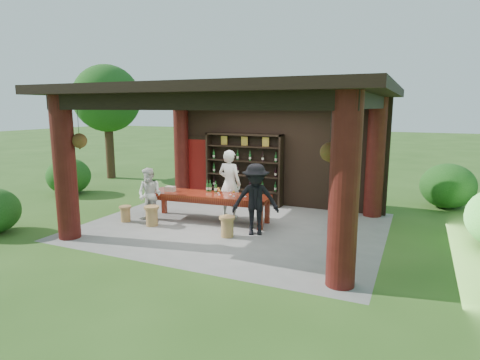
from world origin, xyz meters
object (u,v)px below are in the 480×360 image
at_px(guest_man, 256,199).
at_px(stool_far_left, 125,213).
at_px(stool_near_left, 152,215).
at_px(stool_near_right, 227,226).
at_px(tasting_table, 208,198).
at_px(guest_woman, 150,195).
at_px(host, 230,184).
at_px(napkin_basket, 170,189).
at_px(wine_shelf, 244,169).

bearing_deg(guest_man, stool_far_left, 163.85).
height_order(stool_near_left, stool_near_right, stool_near_left).
xyz_separation_m(tasting_table, guest_woman, (-1.43, -0.64, 0.09)).
relative_size(stool_near_left, host, 0.27).
bearing_deg(napkin_basket, wine_shelf, 64.51).
bearing_deg(napkin_basket, stool_far_left, -137.59).
relative_size(stool_near_left, stool_near_right, 1.04).
xyz_separation_m(tasting_table, stool_near_right, (1.05, -1.01, -0.37)).
bearing_deg(tasting_table, host, 60.12).
distance_m(stool_far_left, host, 2.92).
bearing_deg(stool_near_right, wine_shelf, 107.07).
height_order(guest_man, napkin_basket, guest_man).
bearing_deg(host, stool_far_left, 39.38).
xyz_separation_m(stool_near_left, napkin_basket, (0.02, 0.84, 0.55)).
xyz_separation_m(guest_woman, napkin_basket, (0.32, 0.49, 0.10)).
bearing_deg(guest_man, host, 114.28).
height_order(wine_shelf, guest_woman, wine_shelf).
relative_size(tasting_table, guest_man, 1.97).
bearing_deg(stool_near_left, wine_shelf, 70.18).
bearing_deg(tasting_table, guest_man, -19.43).
relative_size(wine_shelf, stool_near_right, 5.10).
relative_size(stool_near_right, stool_far_left, 1.17).
height_order(tasting_table, stool_near_left, tasting_table).
bearing_deg(guest_man, stool_near_right, -162.53).
bearing_deg(stool_far_left, tasting_table, 25.82).
distance_m(wine_shelf, stool_near_right, 3.54).
bearing_deg(wine_shelf, stool_near_left, -109.82).
bearing_deg(stool_far_left, wine_shelf, 57.66).
bearing_deg(guest_woman, stool_near_right, -10.92).
bearing_deg(guest_man, stool_near_left, 166.37).
distance_m(host, napkin_basket, 1.64).
distance_m(stool_near_right, host, 1.89).
bearing_deg(host, stool_near_left, 52.81).
relative_size(stool_far_left, guest_man, 0.25).
distance_m(stool_far_left, napkin_basket, 1.35).
bearing_deg(napkin_basket, stool_near_right, -21.67).
height_order(stool_near_right, napkin_basket, napkin_basket).
bearing_deg(stool_near_left, guest_man, 9.08).
height_order(tasting_table, host, host).
relative_size(stool_far_left, napkin_basket, 1.64).
height_order(stool_near_left, host, host).
distance_m(stool_near_left, stool_far_left, 0.88).
height_order(stool_near_left, guest_man, guest_man).
bearing_deg(stool_near_left, tasting_table, 41.25).
bearing_deg(stool_near_right, stool_near_left, 179.54).
bearing_deg(tasting_table, stool_near_right, -43.91).
relative_size(stool_near_left, stool_far_left, 1.21).
xyz_separation_m(stool_far_left, guest_woman, (0.58, 0.33, 0.50)).
bearing_deg(stool_near_left, guest_woman, 130.66).
bearing_deg(guest_woman, tasting_table, 21.69).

